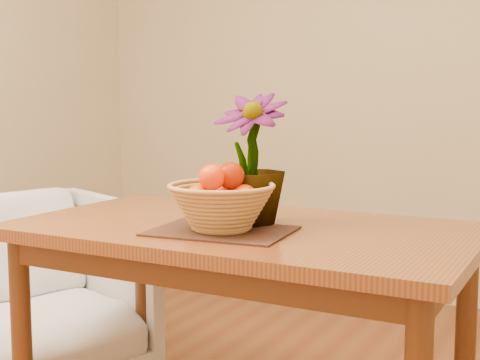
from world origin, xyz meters
The scene contains 7 objects.
wall_back centered at (0.00, 2.25, 1.35)m, with size 4.00×0.02×2.70m, color beige.
table centered at (0.00, 0.30, 0.66)m, with size 1.40×0.80×0.75m.
placemat centered at (0.00, 0.17, 0.75)m, with size 0.40×0.30×0.01m, color #3D1F16.
wicker_basket centered at (0.00, 0.17, 0.82)m, with size 0.31×0.31×0.13m.
orange_pile centered at (0.00, 0.17, 0.87)m, with size 0.20×0.19×0.14m.
potted_plant centered at (0.02, 0.32, 0.95)m, with size 0.23×0.23×0.40m, color #144313.
armchair centered at (-1.03, 0.42, 0.41)m, with size 0.79×0.74×0.82m, color #8A6D5F.
Camera 1 is at (0.95, -1.49, 1.13)m, focal length 50.00 mm.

